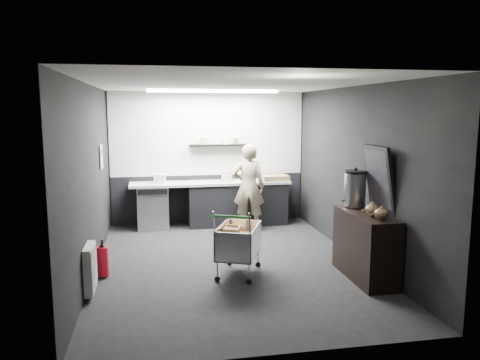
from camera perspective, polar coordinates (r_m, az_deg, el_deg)
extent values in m
plane|color=black|center=(7.29, -1.21, -10.12)|extent=(5.50, 5.50, 0.00)
plane|color=silver|center=(6.91, -1.28, 11.59)|extent=(5.50, 5.50, 0.00)
plane|color=black|center=(9.68, -3.87, 2.71)|extent=(5.50, 0.00, 5.50)
plane|color=black|center=(4.33, 4.66, -4.62)|extent=(5.50, 0.00, 5.50)
plane|color=black|center=(6.94, -17.77, 0.00)|extent=(0.00, 5.50, 5.50)
plane|color=black|center=(7.55, 13.91, 0.82)|extent=(0.00, 5.50, 5.50)
cube|color=silver|center=(9.62, -3.89, 5.66)|extent=(3.95, 0.02, 1.70)
cube|color=black|center=(9.78, -3.81, -2.27)|extent=(3.95, 0.02, 1.00)
cube|color=black|center=(9.55, -2.60, 4.26)|extent=(1.20, 0.22, 0.04)
cylinder|color=silver|center=(9.86, 4.28, 7.47)|extent=(0.20, 0.03, 0.20)
cube|color=silver|center=(8.20, -16.57, 2.72)|extent=(0.02, 0.30, 0.40)
cube|color=red|center=(8.19, -16.56, 3.20)|extent=(0.02, 0.22, 0.10)
cube|color=silver|center=(6.29, -17.82, -10.25)|extent=(0.10, 0.50, 0.60)
cube|color=white|center=(8.74, -3.26, 10.75)|extent=(2.40, 0.20, 0.04)
cube|color=black|center=(9.57, -0.31, -2.94)|extent=(2.00, 0.56, 0.85)
cube|color=#B8B9B3|center=(9.41, -3.61, -0.37)|extent=(3.20, 0.60, 0.05)
cube|color=#9EA0A5|center=(9.43, -10.55, -3.27)|extent=(0.60, 0.58, 0.85)
cube|color=black|center=(9.07, -10.61, -1.46)|extent=(0.56, 0.02, 0.10)
imported|color=#BEB596|center=(9.09, 1.08, -0.86)|extent=(0.70, 0.55, 1.69)
cube|color=silver|center=(6.75, -0.17, -9.03)|extent=(0.79, 0.94, 0.02)
cube|color=silver|center=(6.65, -2.31, -7.48)|extent=(0.33, 0.75, 0.43)
cube|color=silver|center=(6.74, 1.95, -7.26)|extent=(0.33, 0.75, 0.43)
cube|color=silver|center=(6.32, 0.48, -8.34)|extent=(0.49, 0.22, 0.43)
cube|color=silver|center=(7.06, -0.74, -6.51)|extent=(0.49, 0.22, 0.43)
cylinder|color=silver|center=(6.42, -1.55, -11.24)|extent=(0.02, 0.02, 0.28)
cylinder|color=silver|center=(6.50, 2.37, -10.99)|extent=(0.02, 0.02, 0.28)
cylinder|color=silver|center=(7.10, -2.48, -9.28)|extent=(0.02, 0.02, 0.28)
cylinder|color=silver|center=(7.17, 1.06, -9.09)|extent=(0.02, 0.02, 0.28)
cylinder|color=#268C2D|center=(6.15, 0.59, -4.48)|extent=(0.49, 0.23, 0.03)
cube|color=olive|center=(6.76, -1.27, -7.32)|extent=(0.32, 0.35, 0.36)
cube|color=olive|center=(6.62, 1.15, -7.86)|extent=(0.29, 0.32, 0.32)
cylinder|color=black|center=(6.46, -1.55, -12.26)|extent=(0.08, 0.06, 0.08)
cylinder|color=black|center=(7.14, -2.47, -10.22)|extent=(0.08, 0.06, 0.08)
cylinder|color=black|center=(6.54, 2.36, -12.01)|extent=(0.08, 0.06, 0.08)
cylinder|color=black|center=(7.21, 1.06, -10.02)|extent=(0.08, 0.06, 0.08)
cube|color=black|center=(6.77, 15.05, -7.76)|extent=(0.46, 1.24, 0.93)
cylinder|color=silver|center=(6.98, 13.83, -1.15)|extent=(0.31, 0.31, 0.47)
cylinder|color=black|center=(6.94, 13.90, 0.95)|extent=(0.31, 0.31, 0.04)
sphere|color=black|center=(6.94, 13.92, 1.29)|extent=(0.05, 0.05, 0.05)
ellipsoid|color=brown|center=(6.51, 15.82, -3.49)|extent=(0.19, 0.19, 0.15)
ellipsoid|color=brown|center=(6.28, 16.86, -3.96)|extent=(0.19, 0.19, 0.15)
cube|color=black|center=(6.71, 16.65, 0.14)|extent=(0.21, 0.72, 0.92)
cube|color=black|center=(6.70, 16.46, 0.14)|extent=(0.15, 0.62, 0.79)
cylinder|color=red|center=(6.91, -16.37, -9.48)|extent=(0.16, 0.16, 0.42)
cone|color=black|center=(6.85, -16.45, -7.61)|extent=(0.10, 0.10, 0.06)
cylinder|color=black|center=(6.84, -16.46, -7.27)|extent=(0.03, 0.03, 0.06)
cube|color=olive|center=(9.59, 4.18, 0.27)|extent=(0.57, 0.45, 0.11)
cylinder|color=beige|center=(9.44, -1.62, 0.48)|extent=(0.21, 0.21, 0.21)
cube|color=silver|center=(9.28, -9.76, 0.12)|extent=(0.23, 0.20, 0.18)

